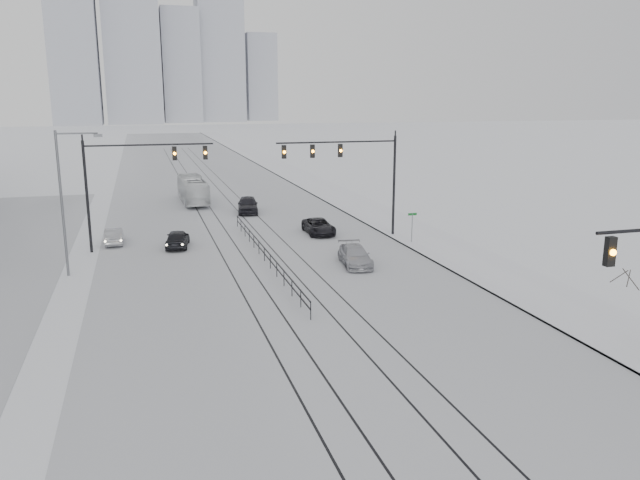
{
  "coord_description": "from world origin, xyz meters",
  "views": [
    {
      "loc": [
        -7.75,
        -10.53,
        10.92
      ],
      "look_at": [
        1.58,
        21.79,
        3.2
      ],
      "focal_mm": 35.0,
      "sensor_mm": 36.0,
      "label": 1
    }
  ],
  "objects": [
    {
      "name": "sedan_sb_inner",
      "position": [
        -5.42,
        35.74,
        0.67
      ],
      "size": [
        2.17,
        4.11,
        1.33
      ],
      "primitive_type": "imported",
      "rotation": [
        0.0,
        0.0,
        2.98
      ],
      "color": "black",
      "rests_on": "ground"
    },
    {
      "name": "road",
      "position": [
        0.0,
        60.0,
        0.01
      ],
      "size": [
        22.0,
        260.0,
        0.02
      ],
      "primitive_type": "cube",
      "color": "silver",
      "rests_on": "ground"
    },
    {
      "name": "sidewalk_east",
      "position": [
        13.5,
        60.0,
        0.08
      ],
      "size": [
        5.0,
        260.0,
        0.16
      ],
      "primitive_type": "cube",
      "color": "silver",
      "rests_on": "ground"
    },
    {
      "name": "skyline",
      "position": [
        5.02,
        273.63,
        30.65
      ],
      "size": [
        96.0,
        48.0,
        72.0
      ],
      "color": "#979AA6",
      "rests_on": "ground"
    },
    {
      "name": "sedan_nb_far",
      "position": [
        2.0,
        48.39,
        0.79
      ],
      "size": [
        2.57,
        4.89,
        1.59
      ],
      "primitive_type": "imported",
      "rotation": [
        0.0,
        0.0,
        -0.15
      ],
      "color": "black",
      "rests_on": "ground"
    },
    {
      "name": "tram_rails",
      "position": [
        -0.0,
        40.0,
        0.02
      ],
      "size": [
        5.3,
        180.0,
        0.01
      ],
      "color": "black",
      "rests_on": "ground"
    },
    {
      "name": "median_fence",
      "position": [
        0.0,
        30.0,
        0.53
      ],
      "size": [
        0.06,
        24.0,
        1.0
      ],
      "color": "black",
      "rests_on": "ground"
    },
    {
      "name": "sedan_nb_front",
      "position": [
        5.96,
        37.33,
        0.62
      ],
      "size": [
        2.18,
        4.52,
        1.24
      ],
      "primitive_type": "imported",
      "rotation": [
        0.0,
        0.0,
        -0.03
      ],
      "color": "black",
      "rests_on": "ground"
    },
    {
      "name": "street_light_west",
      "position": [
        -12.2,
        30.0,
        5.21
      ],
      "size": [
        2.73,
        0.25,
        9.0
      ],
      "color": "#595B60",
      "rests_on": "ground"
    },
    {
      "name": "traffic_mast_nw",
      "position": [
        -8.52,
        36.0,
        5.57
      ],
      "size": [
        9.1,
        0.37,
        8.0
      ],
      "color": "black",
      "rests_on": "ground"
    },
    {
      "name": "street_sign",
      "position": [
        11.8,
        32.0,
        1.61
      ],
      "size": [
        0.7,
        0.06,
        2.4
      ],
      "color": "#595B60",
      "rests_on": "ground"
    },
    {
      "name": "curb",
      "position": [
        11.05,
        60.0,
        0.06
      ],
      "size": [
        0.1,
        260.0,
        0.12
      ],
      "primitive_type": "cube",
      "color": "gray",
      "rests_on": "ground"
    },
    {
      "name": "traffic_mast_ne",
      "position": [
        8.15,
        34.99,
        5.76
      ],
      "size": [
        9.6,
        0.37,
        8.0
      ],
      "color": "black",
      "rests_on": "ground"
    },
    {
      "name": "box_truck",
      "position": [
        -2.56,
        55.89,
        1.38
      ],
      "size": [
        2.6,
        9.94,
        2.75
      ],
      "primitive_type": "imported",
      "rotation": [
        0.0,
        0.0,
        3.17
      ],
      "color": "silver",
      "rests_on": "ground"
    },
    {
      "name": "sedan_sb_outer",
      "position": [
        -10.0,
        38.23,
        0.61
      ],
      "size": [
        1.31,
        3.7,
        1.22
      ],
      "primitive_type": "imported",
      "rotation": [
        0.0,
        0.0,
        3.15
      ],
      "color": "#929499",
      "rests_on": "ground"
    },
    {
      "name": "sedan_nb_right",
      "position": [
        5.59,
        27.3,
        0.64
      ],
      "size": [
        2.34,
        4.61,
        1.28
      ],
      "primitive_type": "imported",
      "rotation": [
        0.0,
        0.0,
        -0.13
      ],
      "color": "#A5A6AC",
      "rests_on": "ground"
    }
  ]
}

